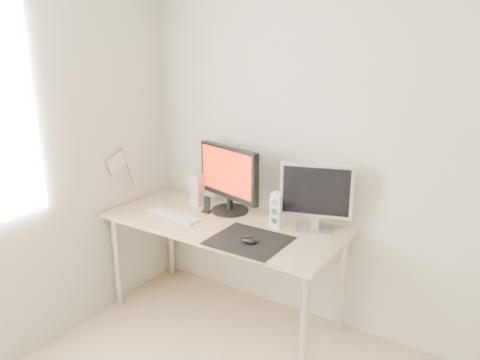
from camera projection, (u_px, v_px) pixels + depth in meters
The scene contains 11 objects.
wall_back at pixel (388, 152), 2.76m from camera, with size 3.50×3.50×0.00m, color beige.
mousepad at pixel (249, 241), 2.80m from camera, with size 0.45×0.40×0.00m, color black.
mouse at pixel (249, 240), 2.76m from camera, with size 0.11×0.06×0.04m, color black.
desk at pixel (224, 232), 3.12m from camera, with size 1.60×0.70×0.73m.
main_monitor at pixel (229, 177), 3.20m from camera, with size 0.54×0.32×0.47m.
second_monitor at pixel (316, 194), 2.89m from camera, with size 0.44×0.22×0.43m.
speaker_left at pixel (197, 190), 3.38m from camera, with size 0.07×0.09×0.23m.
speaker_right at pixel (278, 210), 2.99m from camera, with size 0.07×0.09×0.23m.
keyboard at pixel (174, 215), 3.18m from camera, with size 0.43×0.16×0.02m.
phone_dock at pixel (207, 208), 3.25m from camera, with size 0.06×0.05×0.11m.
pennant at pixel (120, 163), 3.30m from camera, with size 0.01×0.23×0.29m.
Camera 1 is at (0.73, -0.98, 1.90)m, focal length 35.00 mm.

